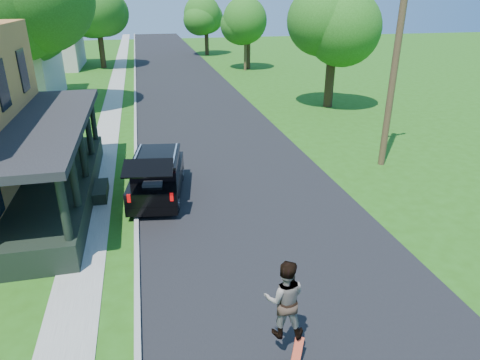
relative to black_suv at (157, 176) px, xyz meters
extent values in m
plane|color=#235310|center=(3.20, -5.63, -0.82)|extent=(140.00, 140.00, 0.00)
cube|color=black|center=(3.20, 14.37, -0.82)|extent=(8.00, 120.00, 0.02)
cube|color=#959591|center=(-0.85, 14.37, -0.82)|extent=(0.15, 120.00, 0.12)
cube|color=gray|center=(-2.40, 14.37, -0.82)|extent=(1.30, 120.00, 0.03)
cube|color=black|center=(-3.60, 0.37, -0.37)|extent=(2.40, 10.00, 0.90)
cube|color=black|center=(-3.60, 0.37, 2.18)|extent=(2.60, 10.30, 0.25)
cube|color=beige|center=(-10.30, 34.37, 1.68)|extent=(8.00, 8.00, 5.00)
cube|color=black|center=(0.00, 0.00, -0.20)|extent=(2.39, 4.43, 0.81)
cube|color=black|center=(0.02, 0.14, 0.45)|extent=(2.01, 2.83, 0.53)
cube|color=black|center=(0.02, 0.14, 0.74)|extent=(2.05, 2.92, 0.08)
cube|color=black|center=(-0.31, -2.03, 1.14)|extent=(1.74, 1.11, 0.37)
cube|color=#303135|center=(-0.19, -1.25, 0.09)|extent=(0.75, 0.67, 0.43)
cube|color=silver|center=(-0.68, 0.25, 0.83)|extent=(0.41, 2.30, 0.06)
cube|color=silver|center=(0.72, 0.04, 0.83)|extent=(0.41, 2.30, 0.06)
cube|color=#990505|center=(-1.02, -1.95, 0.09)|extent=(0.12, 0.07, 0.29)
cube|color=#990505|center=(0.39, -2.17, 0.09)|extent=(0.12, 0.07, 0.29)
cylinder|color=black|center=(-0.55, 1.49, -0.49)|extent=(0.33, 0.68, 0.65)
cylinder|color=black|center=(0.97, 1.26, -0.49)|extent=(0.33, 0.68, 0.65)
cylinder|color=black|center=(-0.97, -1.26, -0.49)|extent=(0.33, 0.68, 0.65)
cylinder|color=black|center=(0.55, -1.49, -0.49)|extent=(0.33, 0.68, 0.65)
imported|color=black|center=(2.20, -8.63, 0.63)|extent=(1.00, 0.86, 1.77)
cube|color=#B12A0F|center=(2.37, -9.04, -0.49)|extent=(0.47, 0.53, 0.55)
cylinder|color=black|center=(-6.81, 15.04, 1.23)|extent=(0.73, 0.73, 4.11)
sphere|color=#2F8323|center=(-6.81, 15.04, 5.49)|extent=(7.54, 7.54, 6.61)
cylinder|color=black|center=(-4.03, 32.88, 1.03)|extent=(0.74, 0.74, 3.71)
sphere|color=#2F8323|center=(-4.03, 32.88, 4.94)|extent=(8.18, 8.18, 6.16)
sphere|color=#2F8323|center=(-4.65, 33.03, 5.62)|extent=(7.27, 7.27, 5.48)
cylinder|color=black|center=(12.16, 11.88, 0.70)|extent=(0.78, 0.78, 3.05)
sphere|color=#2F8323|center=(12.16, 11.88, 3.96)|extent=(6.71, 6.71, 5.19)
sphere|color=#2F8323|center=(12.68, 11.73, 5.11)|extent=(5.81, 5.81, 4.50)
sphere|color=#2F8323|center=(11.50, 12.09, 4.53)|extent=(5.96, 5.96, 4.61)
cylinder|color=black|center=(10.63, 28.83, 0.68)|extent=(0.60, 0.60, 2.99)
sphere|color=#2F8323|center=(10.63, 28.83, 3.62)|extent=(5.18, 5.18, 4.36)
sphere|color=#2F8323|center=(11.04, 28.65, 4.59)|extent=(4.49, 4.49, 3.78)
sphere|color=#2F8323|center=(10.11, 29.09, 4.11)|extent=(4.60, 4.60, 3.87)
cylinder|color=black|center=(8.20, 40.84, 0.60)|extent=(0.61, 0.61, 2.83)
sphere|color=#2F8323|center=(8.20, 40.84, 3.58)|extent=(5.80, 5.80, 4.71)
sphere|color=#2F8323|center=(8.47, 40.48, 4.63)|extent=(5.03, 5.03, 4.08)
sphere|color=#2F8323|center=(7.87, 41.30, 4.10)|extent=(5.15, 5.15, 4.19)
cylinder|color=#44301F|center=(10.12, 1.11, 4.16)|extent=(0.36, 0.36, 9.96)
cylinder|color=#44301F|center=(10.20, 28.18, 4.11)|extent=(0.34, 0.34, 9.87)
camera|label=1|loc=(-0.24, -15.26, 6.33)|focal=32.00mm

